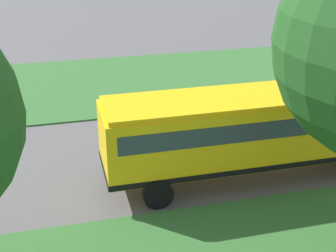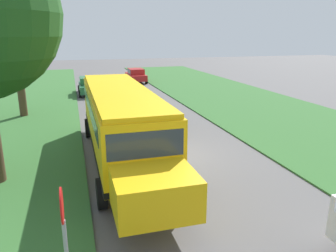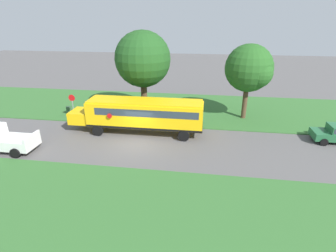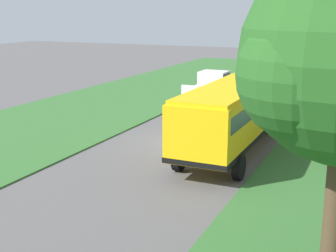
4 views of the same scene
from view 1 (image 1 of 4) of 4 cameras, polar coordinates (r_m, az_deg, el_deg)
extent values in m
plane|color=#565454|center=(19.65, 7.70, -2.36)|extent=(120.00, 120.00, 0.00)
cube|color=#33662D|center=(27.54, 0.90, 5.92)|extent=(10.00, 80.00, 0.07)
cube|color=yellow|center=(16.77, 10.07, -0.22)|extent=(2.50, 10.50, 2.20)
cube|color=yellow|center=(16.32, 10.38, 3.55)|extent=(2.35, 10.29, 0.16)
cube|color=black|center=(17.19, 9.84, -3.19)|extent=(2.54, 10.54, 0.20)
cube|color=#2D3842|center=(16.47, 9.23, 1.13)|extent=(2.53, 9.24, 0.64)
cylinder|color=red|center=(19.15, 16.35, 2.81)|extent=(0.03, 0.44, 0.44)
cylinder|color=black|center=(20.27, 19.30, -1.16)|extent=(0.30, 1.00, 1.00)
cylinder|color=black|center=(17.44, -3.08, -3.98)|extent=(0.30, 1.00, 1.00)
cylinder|color=black|center=(15.33, -1.22, -8.30)|extent=(0.30, 1.00, 1.00)
camera|label=2|loc=(23.87, 45.54, 9.12)|focal=35.00mm
camera|label=3|loc=(35.86, -13.59, 25.95)|focal=28.00mm
camera|label=4|loc=(16.11, -71.93, -1.51)|focal=50.00mm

